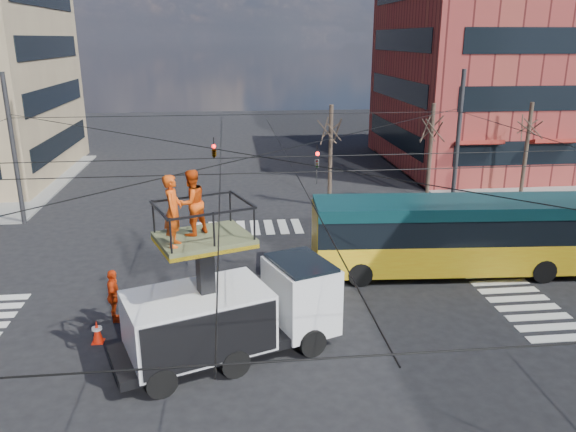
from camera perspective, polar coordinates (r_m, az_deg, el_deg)
The scene contains 13 objects.
ground at distance 20.59m, azimuth -2.93°, elevation -10.19°, with size 120.00×120.00×0.00m, color black.
sidewalk_ne at distance 45.92m, azimuth 22.54°, elevation 4.29°, with size 18.00×18.00×0.12m, color slate.
crosswalks at distance 20.58m, azimuth -2.93°, elevation -10.17°, with size 22.40×22.40×0.02m, color silver, non-canonical shape.
building_ne at distance 48.06m, azimuth 22.89°, elevation 13.21°, with size 20.06×16.06×14.00m.
overhead_network at distance 19.35m, azimuth -3.41°, elevation 1.66°, with size 24.24×24.24×8.00m.
tree_a at distance 32.62m, azimuth 4.38°, elevation 8.81°, with size 2.00×2.00×6.00m.
tree_b at distance 34.23m, azimuth 14.43°, elevation 8.73°, with size 2.00×2.00×6.00m.
tree_c at distance 36.75m, azimuth 23.32°, elevation 8.44°, with size 2.00×2.00×6.00m.
utility_truck at distance 17.51m, azimuth -5.80°, elevation -8.11°, with size 7.36×4.58×6.13m.
city_bus at distance 24.57m, azimuth 16.37°, elevation -1.81°, with size 11.84×3.34×3.20m.
traffic_cone at distance 19.85m, azimuth -18.82°, elevation -11.05°, with size 0.36×0.36×0.78m, color red.
worker_ground at distance 20.77m, azimuth -17.29°, elevation -7.77°, with size 1.14×0.47×1.94m, color red.
flagger at distance 23.52m, azimuth 7.81°, elevation -4.39°, with size 1.10×0.63×1.70m, color #FF4610.
Camera 1 is at (-0.95, -18.18, 9.61)m, focal length 35.00 mm.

